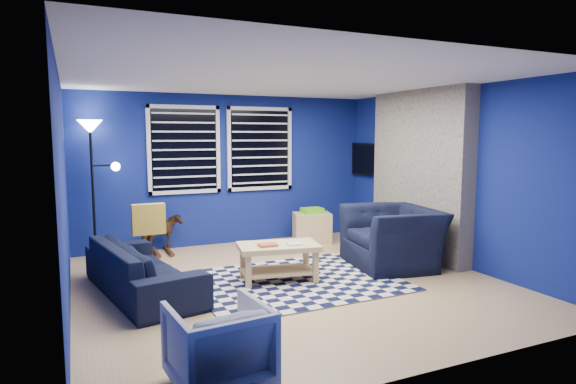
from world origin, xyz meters
The scene contains 18 objects.
floor centered at (0.00, 0.00, 0.00)m, with size 5.00×5.00×0.00m, color tan.
ceiling centered at (0.00, 0.00, 2.50)m, with size 5.00×5.00×0.00m, color white.
wall_back centered at (0.00, 2.50, 1.25)m, with size 5.00×5.00×0.00m, color navy.
wall_left centered at (-2.50, 0.00, 1.25)m, with size 5.00×5.00×0.00m, color navy.
wall_right centered at (2.50, 0.00, 1.25)m, with size 5.00×5.00×0.00m, color navy.
fireplace centered at (2.36, 0.50, 1.20)m, with size 0.65×2.00×2.50m.
window_left centered at (-0.75, 2.46, 1.60)m, with size 1.17×0.06×1.42m.
window_right centered at (0.55, 2.46, 1.60)m, with size 1.17×0.06×1.42m.
tv centered at (2.45, 2.00, 1.40)m, with size 0.07×1.00×0.58m.
rug centered at (0.08, 0.04, 0.01)m, with size 2.50×2.00×0.02m, color black.
sofa centered at (-1.72, 0.36, 0.30)m, with size 0.80×2.05×0.60m, color black.
armchair_big centered at (1.64, 0.14, 0.41)m, with size 1.11×1.27×0.82m, color black.
armchair_bent centered at (-1.50, -2.04, 0.31)m, with size 0.67×0.69×0.63m, color gray.
rocking_horse centered at (-1.19, 2.21, 0.33)m, with size 0.62×0.28×0.53m, color #4E2919.
coffee_table centered at (-0.10, 0.14, 0.34)m, with size 1.08×0.74×0.50m.
cabinet centered at (1.29, 1.93, 0.27)m, with size 0.70×0.56×0.60m.
floor_lamp centered at (-2.13, 2.25, 1.68)m, with size 0.56×0.34×2.05m.
throw_pillow centered at (-1.57, 0.82, 0.79)m, with size 0.40×0.12×0.38m, color gold.
Camera 1 is at (-2.41, -5.28, 1.83)m, focal length 30.00 mm.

